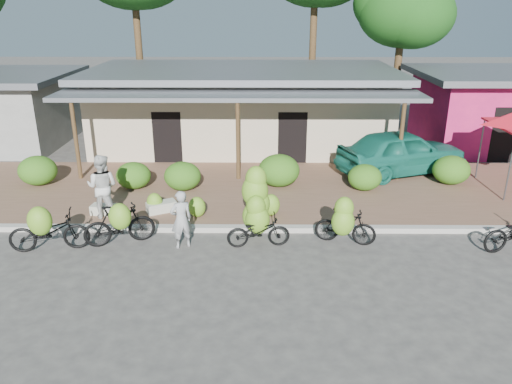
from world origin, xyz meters
TOP-DOWN VIEW (x-y plane):
  - ground at (0.00, 0.00)m, footprint 100.00×100.00m
  - sidewalk at (0.00, 5.00)m, footprint 60.00×6.00m
  - curb at (0.00, 2.00)m, footprint 60.00×0.25m
  - shop_main at (0.00, 10.93)m, footprint 13.00×8.50m
  - shop_pink at (10.50, 10.99)m, footprint 6.00×6.00m
  - tree_near_right at (7.31, 14.61)m, footprint 4.47×4.29m
  - hedge_0 at (-6.78, 5.43)m, footprint 1.29×1.16m
  - hedge_1 at (-3.45, 5.09)m, footprint 1.15×1.03m
  - hedge_2 at (-1.79, 4.97)m, footprint 1.21×1.09m
  - hedge_3 at (1.40, 5.38)m, footprint 1.40×1.26m
  - hedge_4 at (4.22, 5.00)m, footprint 1.11×1.00m
  - hedge_5 at (7.29, 5.63)m, footprint 1.26×1.14m
  - bike_far_left at (-4.57, 0.76)m, footprint 2.07×1.40m
  - bike_left at (-2.86, 1.12)m, footprint 1.90×1.40m
  - bike_center at (0.69, 1.38)m, footprint 1.69×1.22m
  - bike_right at (2.94, 1.11)m, footprint 1.66×1.31m
  - loose_banana_a at (-2.36, 3.09)m, footprint 0.47×0.40m
  - loose_banana_b at (-1.05, 2.71)m, footprint 0.49×0.42m
  - loose_banana_c at (1.08, 2.84)m, footprint 0.52×0.44m
  - sack_near at (-2.16, 3.10)m, footprint 0.94×0.74m
  - sack_far at (-3.81, 2.91)m, footprint 0.79×0.47m
  - vendor at (-1.24, 1.04)m, footprint 0.67×0.58m
  - bystander at (-3.72, 2.70)m, footprint 0.98×0.80m
  - teal_van at (5.86, 6.75)m, footprint 5.11×3.46m

SIDE VIEW (x-z plane):
  - ground at x=0.00m, z-range 0.00..0.00m
  - sidewalk at x=0.00m, z-range 0.00..0.12m
  - curb at x=0.00m, z-range 0.00..0.15m
  - sack_far at x=-3.81m, z-range 0.12..0.40m
  - sack_near at x=-2.16m, z-range 0.12..0.42m
  - loose_banana_a at x=-2.36m, z-range 0.12..0.71m
  - loose_banana_b at x=-1.05m, z-range 0.12..0.74m
  - loose_banana_c at x=1.08m, z-range 0.12..0.77m
  - hedge_4 at x=4.22m, z-range 0.12..0.99m
  - hedge_1 at x=-3.45m, z-range 0.12..1.02m
  - hedge_2 at x=-1.79m, z-range 0.12..1.07m
  - bike_far_left at x=-4.57m, z-range -0.14..1.33m
  - hedge_5 at x=7.29m, z-range 0.12..1.10m
  - bike_left at x=-2.86m, z-range -0.07..1.32m
  - hedge_0 at x=-6.78m, z-range 0.12..1.13m
  - bike_right at x=2.94m, z-range -0.12..1.41m
  - hedge_3 at x=1.40m, z-range 0.12..1.21m
  - vendor at x=-1.24m, z-range 0.00..1.55m
  - bike_center at x=0.69m, z-range -0.19..1.83m
  - teal_van at x=5.86m, z-range 0.12..1.74m
  - bystander at x=-3.72m, z-range 0.12..1.99m
  - shop_pink at x=10.50m, z-range 0.05..3.30m
  - shop_main at x=0.00m, z-range 0.05..3.40m
  - tree_near_right at x=7.31m, z-range 2.02..9.39m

